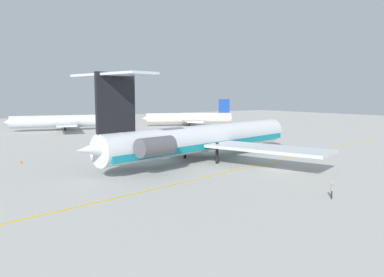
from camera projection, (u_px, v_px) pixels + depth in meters
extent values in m
plane|color=#ADADA8|center=(278.00, 170.00, 55.68)|extent=(309.51, 309.51, 0.00)
cylinder|color=silver|center=(206.00, 138.00, 63.93)|extent=(41.69, 12.50, 4.44)
cone|color=silver|center=(272.00, 130.00, 79.03)|extent=(5.37, 5.09, 4.26)
cone|color=silver|center=(99.00, 148.00, 48.78)|extent=(7.09, 4.97, 3.77)
cube|color=teal|center=(206.00, 144.00, 64.05)|extent=(40.80, 12.41, 0.98)
cube|color=silver|center=(163.00, 137.00, 72.47)|extent=(8.61, 19.06, 0.44)
cube|color=silver|center=(268.00, 149.00, 56.91)|extent=(12.12, 19.73, 0.44)
cylinder|color=#515156|center=(123.00, 142.00, 55.91)|extent=(5.95, 3.61, 2.58)
cube|color=silver|center=(126.00, 142.00, 55.39)|extent=(3.54, 2.04, 0.53)
cylinder|color=#515156|center=(156.00, 146.00, 51.07)|extent=(5.95, 3.61, 2.58)
cube|color=silver|center=(152.00, 146.00, 51.59)|extent=(3.54, 2.04, 0.53)
cube|color=black|center=(116.00, 103.00, 50.14)|extent=(5.98, 1.61, 7.86)
cube|color=silver|center=(97.00, 76.00, 51.81)|extent=(5.35, 7.16, 0.31)
cube|color=silver|center=(129.00, 74.00, 46.97)|extent=(5.35, 7.16, 0.31)
cylinder|color=black|center=(249.00, 143.00, 73.39)|extent=(0.49, 0.49, 3.37)
cylinder|color=black|center=(185.00, 149.00, 65.57)|extent=(0.49, 0.49, 3.37)
cylinder|color=black|center=(217.00, 153.00, 60.75)|extent=(0.49, 0.49, 3.37)
cylinder|color=silver|center=(65.00, 121.00, 116.70)|extent=(30.61, 11.67, 3.67)
cone|color=silver|center=(9.00, 122.00, 111.40)|extent=(3.82, 4.16, 3.49)
cube|color=silver|center=(66.00, 124.00, 108.49)|extent=(8.86, 14.94, 0.44)
cube|color=silver|center=(64.00, 120.00, 124.99)|extent=(8.86, 14.94, 0.44)
cube|color=#B2191E|center=(108.00, 106.00, 120.69)|extent=(3.96, 1.41, 5.01)
cylinder|color=black|center=(65.00, 126.00, 116.88)|extent=(0.44, 0.44, 2.47)
cylinder|color=silver|center=(189.00, 118.00, 133.65)|extent=(27.77, 16.82, 3.53)
cone|color=silver|center=(147.00, 118.00, 131.62)|extent=(4.11, 4.31, 3.35)
cube|color=silver|center=(192.00, 121.00, 125.33)|extent=(10.80, 14.31, 0.42)
cube|color=silver|center=(186.00, 118.00, 142.05)|extent=(10.80, 14.31, 0.42)
cube|color=#19429E|center=(224.00, 106.00, 134.90)|extent=(3.57, 2.10, 4.81)
cylinder|color=black|center=(189.00, 122.00, 133.83)|extent=(0.42, 0.42, 2.37)
cylinder|color=black|center=(332.00, 195.00, 40.33)|extent=(0.11, 0.11, 0.86)
cylinder|color=black|center=(331.00, 195.00, 40.21)|extent=(0.11, 0.11, 0.86)
cylinder|color=gray|center=(332.00, 188.00, 40.18)|extent=(0.29, 0.29, 0.68)
sphere|color=tan|center=(332.00, 183.00, 40.13)|extent=(0.27, 0.27, 0.27)
cylinder|color=gray|center=(332.00, 187.00, 40.33)|extent=(0.08, 0.08, 0.58)
cylinder|color=gray|center=(331.00, 188.00, 40.02)|extent=(0.08, 0.08, 0.58)
cylinder|color=black|center=(208.00, 138.00, 92.16)|extent=(0.11, 0.11, 0.86)
cylinder|color=black|center=(208.00, 138.00, 92.01)|extent=(0.11, 0.11, 0.86)
cylinder|color=orange|center=(208.00, 135.00, 91.99)|extent=(0.29, 0.29, 0.68)
sphere|color=tan|center=(208.00, 133.00, 91.94)|extent=(0.27, 0.27, 0.27)
cylinder|color=orange|center=(208.00, 135.00, 92.18)|extent=(0.08, 0.08, 0.58)
cylinder|color=orange|center=(208.00, 135.00, 91.80)|extent=(0.08, 0.08, 0.58)
cone|color=#EA590F|center=(208.00, 136.00, 97.82)|extent=(0.40, 0.40, 0.55)
cone|color=#EA590F|center=(21.00, 162.00, 61.12)|extent=(0.40, 0.40, 0.55)
cube|color=gold|center=(244.00, 168.00, 56.89)|extent=(105.40, 19.58, 0.01)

